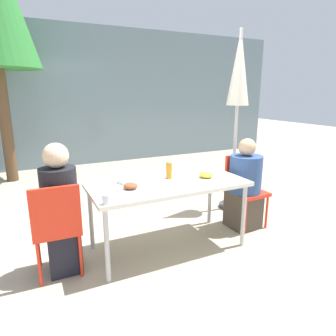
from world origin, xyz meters
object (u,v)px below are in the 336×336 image
bottle (169,170)px  salad_bowl (127,180)px  chair_left (56,223)px  person_left (61,212)px  chair_right (243,185)px  person_right (245,187)px  drinking_cup (106,199)px  closed_umbrella (238,81)px

bottle → salad_bowl: bottle is taller
chair_left → person_left: (0.05, 0.08, 0.07)m
chair_right → bottle: 1.06m
person_left → bottle: size_ratio=6.30×
person_right → chair_right: bearing=-122.0°
drinking_cup → chair_left: bearing=143.8°
chair_right → drinking_cup: bearing=11.4°
closed_umbrella → bottle: size_ratio=12.54×
chair_left → chair_right: (2.19, 0.18, 0.00)m
drinking_cup → person_left: bearing=132.5°
person_right → drinking_cup: (-1.76, -0.37, 0.26)m
person_left → person_right: person_left is taller
person_left → chair_right: person_left is taller
bottle → drinking_cup: bearing=-150.5°
person_left → closed_umbrella: closed_umbrella is taller
chair_left → salad_bowl: bearing=19.0°
bottle → person_right: bearing=-4.2°
bottle → salad_bowl: (-0.45, 0.06, -0.06)m
chair_right → closed_umbrella: size_ratio=0.36×
chair_right → closed_umbrella: bearing=-117.8°
person_right → drinking_cup: person_right is taller
chair_left → chair_right: bearing=6.4°
person_right → drinking_cup: 1.82m
person_left → drinking_cup: 0.52m
closed_umbrella → chair_right: bearing=-115.0°
chair_left → person_right: (2.14, 0.10, -0.00)m
person_right → salad_bowl: 1.44m
bottle → salad_bowl: size_ratio=1.05×
person_right → drinking_cup: size_ratio=13.54×
chair_right → person_right: size_ratio=0.79×
person_left → drinking_cup: person_left is taller
person_right → closed_umbrella: size_ratio=0.46×
person_left → salad_bowl: person_left is taller
chair_right → person_left: bearing=-0.1°
chair_left → bottle: size_ratio=4.57×
chair_right → person_right: (-0.05, -0.08, -0.00)m
person_left → closed_umbrella: 2.70m
person_left → drinking_cup: bearing=-45.7°
chair_left → drinking_cup: bearing=-34.4°
chair_left → bottle: (1.17, 0.17, 0.30)m
closed_umbrella → chair_left: bearing=-164.7°
person_right → person_left: bearing=-2.3°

